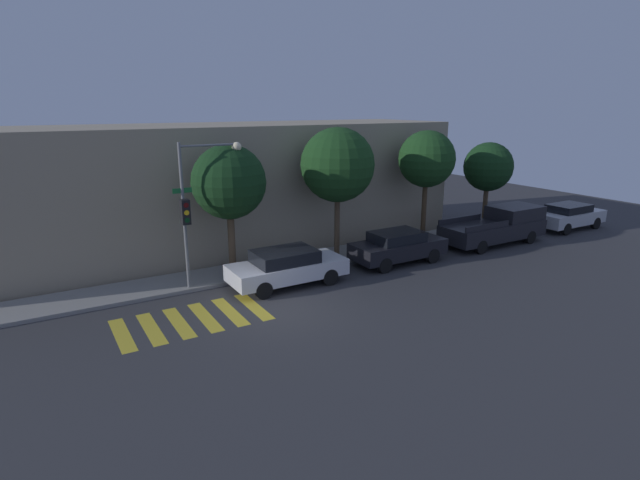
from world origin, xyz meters
name	(u,v)px	position (x,y,z in m)	size (l,w,h in m)	color
ground_plane	(278,311)	(0.00, 0.00, 0.00)	(60.00, 60.00, 0.00)	#333335
sidewalk	(232,274)	(0.00, 4.27, 0.07)	(26.00, 2.14, 0.14)	gray
building_row	(194,189)	(0.00, 8.74, 2.92)	(26.00, 6.00, 5.85)	gray
crosswalk	(192,320)	(-2.70, 0.80, 0.00)	(4.76, 2.60, 0.00)	gold
traffic_light_pole	(197,196)	(-1.49, 3.37, 3.55)	(2.65, 0.56, 5.48)	slate
sedan_near_corner	(287,267)	(1.42, 2.10, 0.75)	(4.50, 1.88, 1.41)	silver
sedan_middle	(398,246)	(6.85, 2.10, 0.76)	(4.27, 1.76, 1.43)	black
pickup_truck	(498,226)	(13.24, 2.10, 0.89)	(5.66, 1.99, 1.78)	black
sedan_far_end	(569,216)	(19.01, 2.10, 0.75)	(4.32, 1.77, 1.41)	#B7BABF
tree_near_corner	(229,183)	(-0.04, 4.00, 3.85)	(2.88, 2.88, 5.31)	brown
tree_midblock	(338,165)	(4.90, 4.00, 4.22)	(3.21, 3.21, 5.84)	brown
tree_far_end	(427,159)	(10.00, 4.00, 4.18)	(2.73, 2.73, 5.58)	#4C3823
tree_behind_truck	(488,167)	(14.35, 4.00, 3.54)	(2.57, 2.57, 4.84)	brown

